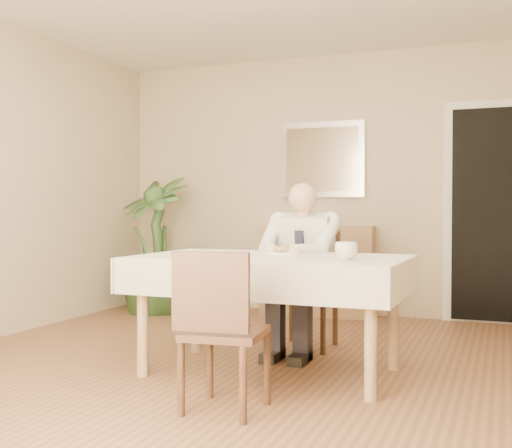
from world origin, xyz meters
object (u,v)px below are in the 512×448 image
at_px(chair_near, 219,323).
at_px(sideboard, 318,270).
at_px(chair_far, 309,282).
at_px(coffee_mug, 346,251).
at_px(dining_table, 270,269).
at_px(potted_palm, 154,245).
at_px(seated_man, 298,259).

bearing_deg(chair_near, sideboard, 89.80).
height_order(chair_far, coffee_mug, chair_far).
bearing_deg(chair_far, coffee_mug, -69.04).
height_order(chair_near, coffee_mug, coffee_mug).
relative_size(dining_table, coffee_mug, 12.82).
height_order(dining_table, coffee_mug, coffee_mug).
distance_m(chair_far, potted_palm, 2.17).
bearing_deg(chair_near, seated_man, 84.74).
bearing_deg(potted_palm, dining_table, -43.75).
bearing_deg(chair_near, coffee_mug, 50.61).
bearing_deg(seated_man, chair_near, -88.43).
relative_size(sideboard, potted_palm, 0.80).
xyz_separation_m(chair_far, sideboard, (-0.33, 1.39, -0.05)).
bearing_deg(dining_table, potted_palm, 137.52).
bearing_deg(seated_man, chair_far, 90.00).
height_order(dining_table, sideboard, sideboard).
height_order(seated_man, sideboard, seated_man).
xyz_separation_m(coffee_mug, potted_palm, (-2.45, 1.97, -0.12)).
distance_m(dining_table, seated_man, 0.59).
distance_m(dining_table, chair_near, 0.90).
height_order(chair_near, seated_man, seated_man).
bearing_deg(sideboard, seated_man, -83.30).
bearing_deg(dining_table, chair_far, 91.27).
xyz_separation_m(dining_table, sideboard, (-0.33, 2.27, -0.23)).
distance_m(chair_near, seated_man, 1.48).
height_order(chair_far, potted_palm, potted_palm).
height_order(seated_man, coffee_mug, seated_man).
relative_size(chair_far, potted_palm, 0.64).
bearing_deg(sideboard, chair_far, -81.11).
distance_m(chair_near, coffee_mug, 0.96).
bearing_deg(chair_far, sideboard, 96.50).
distance_m(dining_table, coffee_mug, 0.55).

